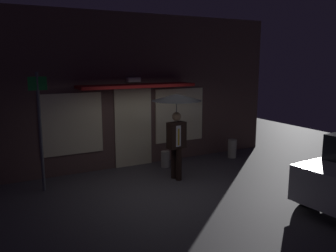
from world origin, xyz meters
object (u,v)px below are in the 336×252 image
(person_with_umbrella, at_px, (177,112))
(sidewalk_bollard, at_px, (165,159))
(street_sign_post, at_px, (40,126))
(sidewalk_bollard_2, at_px, (232,149))

(person_with_umbrella, relative_size, sidewalk_bollard, 4.76)
(street_sign_post, xyz_separation_m, sidewalk_bollard, (3.33, 0.29, -1.30))
(sidewalk_bollard, bearing_deg, person_with_umbrella, -102.56)
(person_with_umbrella, xyz_separation_m, street_sign_post, (-3.10, 0.74, -0.20))
(sidewalk_bollard_2, bearing_deg, person_with_umbrella, -159.75)
(street_sign_post, relative_size, sidewalk_bollard, 5.97)
(street_sign_post, distance_m, sidewalk_bollard_2, 5.76)
(person_with_umbrella, height_order, sidewalk_bollard_2, person_with_umbrella)
(person_with_umbrella, bearing_deg, sidewalk_bollard, 69.26)
(street_sign_post, bearing_deg, sidewalk_bollard, 4.92)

